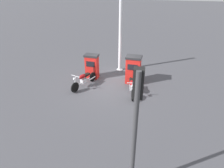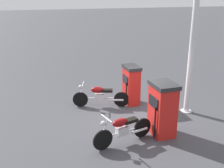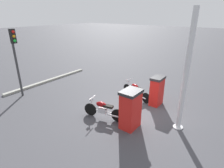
# 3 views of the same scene
# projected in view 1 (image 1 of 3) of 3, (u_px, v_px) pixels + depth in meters

# --- Properties ---
(ground_plane) EXTENTS (120.00, 120.00, 0.00)m
(ground_plane) POSITION_uv_depth(u_px,v_px,m) (110.00, 83.00, 11.41)
(ground_plane) COLOR #424247
(fuel_pump_near) EXTENTS (0.57, 0.82, 1.50)m
(fuel_pump_near) POSITION_uv_depth(u_px,v_px,m) (92.00, 66.00, 11.72)
(fuel_pump_near) COLOR red
(fuel_pump_near) RESTS_ON ground
(fuel_pump_far) EXTENTS (0.70, 0.88, 1.64)m
(fuel_pump_far) POSITION_uv_depth(u_px,v_px,m) (133.00, 70.00, 11.10)
(fuel_pump_far) COLOR red
(fuel_pump_far) RESTS_ON ground
(motorcycle_near_pump) EXTENTS (2.03, 0.87, 0.92)m
(motorcycle_near_pump) POSITION_uv_depth(u_px,v_px,m) (84.00, 79.00, 10.82)
(motorcycle_near_pump) COLOR black
(motorcycle_near_pump) RESTS_ON ground
(motorcycle_far_pump) EXTENTS (1.90, 0.66, 0.94)m
(motorcycle_far_pump) POSITION_uv_depth(u_px,v_px,m) (132.00, 86.00, 10.11)
(motorcycle_far_pump) COLOR black
(motorcycle_far_pump) RESTS_ON ground
(roadside_traffic_light) EXTENTS (0.39, 0.26, 3.69)m
(roadside_traffic_light) POSITION_uv_depth(u_px,v_px,m) (136.00, 115.00, 4.54)
(roadside_traffic_light) COLOR #38383A
(roadside_traffic_light) RESTS_ON ground
(canopy_support_pole) EXTENTS (0.40, 0.40, 4.65)m
(canopy_support_pole) POSITION_uv_depth(u_px,v_px,m) (120.00, 37.00, 12.08)
(canopy_support_pole) COLOR silver
(canopy_support_pole) RESTS_ON ground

